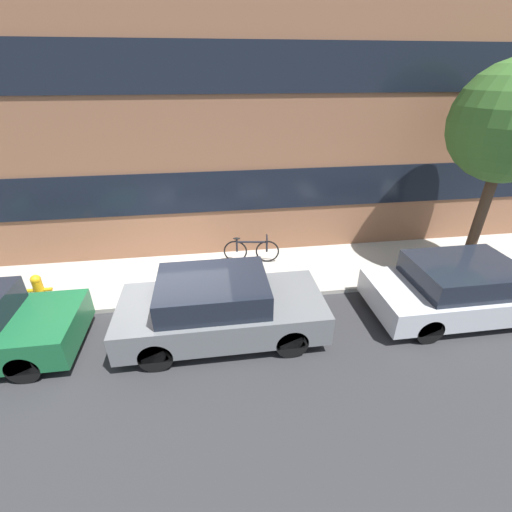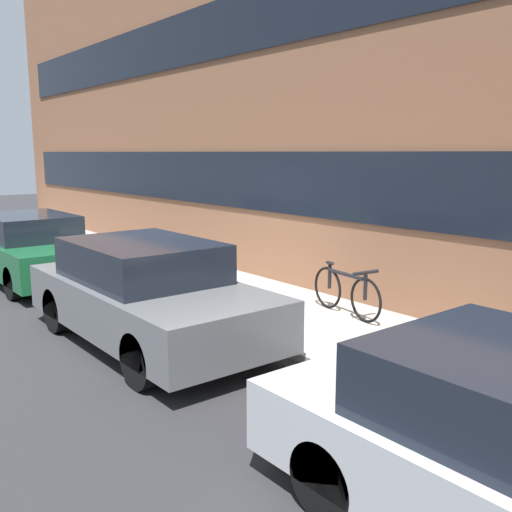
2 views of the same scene
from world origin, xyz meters
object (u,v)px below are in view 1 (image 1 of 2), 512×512
Objects in this scene: parked_car_grey at (220,307)px; fire_hydrant at (39,290)px; parked_car_silver at (463,288)px; bicycle at (252,250)px; street_tree at (512,124)px.

parked_car_grey is 5.23× the size of fire_hydrant.
parked_car_silver is 9.37m from fire_hydrant.
street_tree is at bearing -3.66° from bicycle.
street_tree is at bearing 0.62° from fire_hydrant.
bicycle is (0.98, 2.74, -0.20)m from parked_car_grey.
parked_car_silver is at bearing -24.20° from bicycle.
parked_car_silver is at bearing -8.87° from fire_hydrant.
fire_hydrant is (-9.26, 1.44, -0.14)m from parked_car_silver.
parked_car_silver is 5.34× the size of fire_hydrant.
fire_hydrant is at bearing -179.38° from street_tree.
parked_car_silver is 0.82× the size of street_tree.
bicycle is at bearing 70.23° from parked_car_grey.
parked_car_grey is at bearing -180.00° from parked_car_silver.
parked_car_silver reaches higher than fire_hydrant.
street_tree is (5.59, -1.18, 3.31)m from bicycle.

